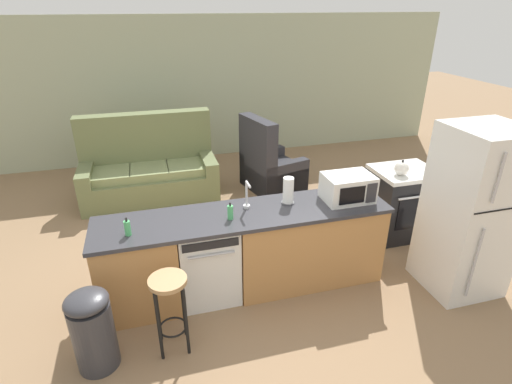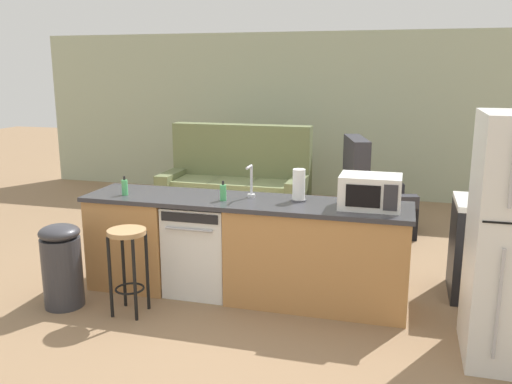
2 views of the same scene
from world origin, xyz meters
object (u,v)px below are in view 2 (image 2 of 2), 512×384
(microwave, at_px, (370,192))
(armchair, at_px, (370,204))
(stove_range, at_px, (496,250))
(dishwasher, at_px, (202,247))
(paper_towel_roll, at_px, (299,185))
(dish_soap_bottle, at_px, (125,187))
(bar_stool, at_px, (128,253))
(soap_bottle, at_px, (223,192))
(trash_bin, at_px, (62,265))
(couch, at_px, (237,188))
(kettle, at_px, (484,194))

(microwave, xyz_separation_m, armchair, (-0.13, 2.34, -0.69))
(stove_range, distance_m, microwave, 1.36)
(dishwasher, height_order, paper_towel_roll, paper_towel_roll)
(dish_soap_bottle, height_order, bar_stool, dish_soap_bottle)
(armchair, bearing_deg, paper_towel_roll, -102.34)
(soap_bottle, bearing_deg, stove_range, 14.76)
(microwave, bearing_deg, trash_bin, -165.61)
(dish_soap_bottle, bearing_deg, microwave, 3.00)
(dish_soap_bottle, xyz_separation_m, trash_bin, (-0.34, -0.54, -0.59))
(microwave, bearing_deg, soap_bottle, -176.69)
(dishwasher, relative_size, couch, 0.42)
(dishwasher, xyz_separation_m, soap_bottle, (0.24, -0.07, 0.55))
(trash_bin, distance_m, couch, 3.30)
(paper_towel_roll, bearing_deg, dishwasher, -173.82)
(paper_towel_roll, bearing_deg, armchair, 77.66)
(soap_bottle, bearing_deg, bar_stool, -139.51)
(bar_stool, height_order, trash_bin, same)
(dish_soap_bottle, relative_size, kettle, 0.86)
(kettle, bearing_deg, soap_bottle, -167.25)
(trash_bin, bearing_deg, soap_bottle, 24.32)
(soap_bottle, relative_size, trash_bin, 0.24)
(stove_range, bearing_deg, bar_stool, -158.63)
(stove_range, xyz_separation_m, kettle, (-0.17, -0.13, 0.53))
(paper_towel_roll, height_order, dish_soap_bottle, paper_towel_roll)
(dishwasher, height_order, couch, couch)
(dishwasher, relative_size, bar_stool, 1.14)
(stove_range, distance_m, paper_towel_roll, 1.87)
(dish_soap_bottle, bearing_deg, paper_towel_roll, 7.62)
(paper_towel_roll, relative_size, trash_bin, 0.38)
(paper_towel_roll, bearing_deg, trash_bin, -158.74)
(bar_stool, bearing_deg, dish_soap_bottle, 119.06)
(soap_bottle, distance_m, trash_bin, 1.53)
(soap_bottle, xyz_separation_m, bar_stool, (-0.65, -0.56, -0.44))
(stove_range, distance_m, kettle, 0.57)
(stove_range, height_order, kettle, kettle)
(dishwasher, distance_m, couch, 2.64)
(dishwasher, relative_size, trash_bin, 1.14)
(soap_bottle, distance_m, armchair, 2.74)
(armchair, bearing_deg, couch, 172.13)
(trash_bin, bearing_deg, paper_towel_roll, 21.26)
(armchair, bearing_deg, dishwasher, -120.35)
(armchair, bearing_deg, microwave, -86.82)
(dishwasher, height_order, dish_soap_bottle, dish_soap_bottle)
(microwave, relative_size, dish_soap_bottle, 2.84)
(dishwasher, height_order, bar_stool, dishwasher)
(dishwasher, xyz_separation_m, bar_stool, (-0.42, -0.63, 0.11))
(bar_stool, xyz_separation_m, couch, (-0.06, 3.23, -0.14))
(paper_towel_roll, relative_size, bar_stool, 0.38)
(paper_towel_roll, bearing_deg, bar_stool, -150.71)
(stove_range, height_order, dish_soap_bottle, dish_soap_bottle)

